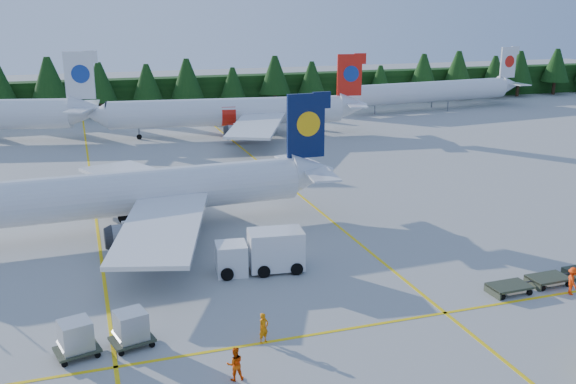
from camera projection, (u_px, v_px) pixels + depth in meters
name	position (u px, v px, depth m)	size (l,w,h in m)	color
ground	(321.00, 287.00, 43.72)	(320.00, 320.00, 0.00)	#9C9C97
taxi_stripe_a	(96.00, 219.00, 57.74)	(0.25, 120.00, 0.01)	yellow
taxi_stripe_b	(305.00, 199.00, 63.77)	(0.25, 120.00, 0.01)	yellow
taxi_stripe_cross	(357.00, 327.00, 38.24)	(80.00, 0.25, 0.01)	yellow
treeline_hedge	(160.00, 94.00, 117.69)	(220.00, 4.00, 6.00)	black
airliner_navy	(104.00, 196.00, 53.14)	(37.85, 31.13, 11.00)	silver
airliner_red	(223.00, 113.00, 94.05)	(40.10, 32.81, 11.68)	silver
airliner_far_right	(427.00, 92.00, 117.83)	(37.96, 7.23, 11.04)	silver
service_truck	(260.00, 252.00, 45.98)	(6.48, 3.00, 3.02)	white
uld_pair	(104.00, 332.00, 35.30)	(5.60, 2.47, 1.76)	#313829
crew_a	(264.00, 328.00, 36.28)	(0.66, 0.43, 1.81)	orange
crew_b	(235.00, 364.00, 32.65)	(0.88, 0.69, 1.82)	#EA4B04
crew_c	(573.00, 281.00, 42.44)	(0.78, 0.53, 1.88)	#FF3405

